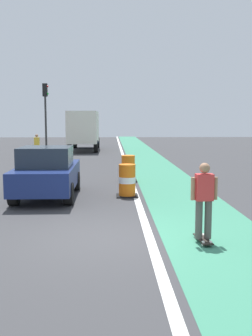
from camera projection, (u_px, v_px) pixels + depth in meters
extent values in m
plane|color=#38383A|center=(108.00, 237.00, 8.78)|extent=(100.00, 100.00, 0.00)
cube|color=#387F60|center=(156.00, 169.00, 20.77)|extent=(2.50, 80.00, 0.01)
cube|color=silver|center=(127.00, 169.00, 20.71)|extent=(0.20, 80.00, 0.01)
cube|color=black|center=(203.00, 239.00, 8.40)|extent=(0.27, 0.81, 0.02)
cylinder|color=silver|center=(210.00, 243.00, 8.15)|extent=(0.05, 0.11, 0.11)
cylinder|color=silver|center=(203.00, 243.00, 8.13)|extent=(0.05, 0.11, 0.11)
cylinder|color=silver|center=(203.00, 236.00, 8.66)|extent=(0.05, 0.11, 0.11)
cylinder|color=silver|center=(196.00, 236.00, 8.65)|extent=(0.05, 0.11, 0.11)
cylinder|color=#514C47|center=(208.00, 219.00, 8.35)|extent=(0.15, 0.15, 0.82)
cylinder|color=#514C47|center=(199.00, 220.00, 8.33)|extent=(0.15, 0.15, 0.82)
cube|color=red|center=(204.00, 187.00, 8.26)|extent=(0.37, 0.24, 0.56)
cylinder|color=#9E7051|center=(215.00, 188.00, 8.29)|extent=(0.09, 0.09, 0.48)
cylinder|color=#9E7051|center=(193.00, 189.00, 8.24)|extent=(0.09, 0.09, 0.48)
sphere|color=#9E7051|center=(205.00, 168.00, 8.21)|extent=(0.22, 0.22, 0.22)
cube|color=navy|center=(48.00, 176.00, 13.20)|extent=(1.86, 4.11, 0.72)
cube|color=#232D38|center=(46.00, 157.00, 12.87)|extent=(1.63, 1.73, 0.64)
cylinder|color=black|center=(30.00, 181.00, 14.47)|extent=(0.28, 0.68, 0.68)
cylinder|color=black|center=(76.00, 181.00, 14.54)|extent=(0.28, 0.68, 0.68)
cylinder|color=black|center=(14.00, 194.00, 11.95)|extent=(0.28, 0.68, 0.68)
cylinder|color=black|center=(69.00, 194.00, 12.02)|extent=(0.28, 0.68, 0.68)
cylinder|color=orange|center=(127.00, 189.00, 13.37)|extent=(0.56, 0.56, 0.42)
cylinder|color=white|center=(127.00, 180.00, 13.34)|extent=(0.57, 0.57, 0.21)
cylinder|color=orange|center=(127.00, 171.00, 13.30)|extent=(0.56, 0.56, 0.42)
cube|color=black|center=(127.00, 196.00, 13.40)|extent=(0.73, 0.73, 0.04)
cylinder|color=orange|center=(128.00, 175.00, 16.69)|extent=(0.56, 0.56, 0.42)
cylinder|color=white|center=(128.00, 168.00, 16.65)|extent=(0.57, 0.57, 0.21)
cylinder|color=orange|center=(128.00, 160.00, 16.61)|extent=(0.56, 0.56, 0.42)
cube|color=black|center=(128.00, 181.00, 16.72)|extent=(0.73, 0.73, 0.04)
cube|color=silver|center=(84.00, 127.00, 32.39)|extent=(2.33, 5.61, 2.50)
cube|color=#19478C|center=(86.00, 131.00, 36.26)|extent=(2.21, 1.91, 2.10)
cylinder|color=black|center=(75.00, 143.00, 36.15)|extent=(0.30, 0.96, 0.96)
cylinder|color=black|center=(98.00, 143.00, 36.23)|extent=(0.30, 0.96, 0.96)
cylinder|color=black|center=(70.00, 146.00, 31.14)|extent=(0.30, 0.96, 0.96)
cylinder|color=black|center=(96.00, 146.00, 31.23)|extent=(0.30, 0.96, 0.96)
cylinder|color=#2D2D2D|center=(46.00, 126.00, 28.29)|extent=(0.14, 0.14, 4.20)
cube|color=black|center=(45.00, 90.00, 27.98)|extent=(0.32, 0.32, 0.90)
sphere|color=red|center=(47.00, 86.00, 27.96)|extent=(0.16, 0.16, 0.16)
sphere|color=green|center=(48.00, 94.00, 28.02)|extent=(0.16, 0.16, 0.16)
cylinder|color=#33333D|center=(37.00, 152.00, 26.64)|extent=(0.20, 0.20, 0.86)
cube|color=gold|center=(37.00, 141.00, 26.56)|extent=(0.34, 0.20, 0.54)
sphere|color=#9E7051|center=(37.00, 136.00, 26.51)|extent=(0.20, 0.20, 0.20)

